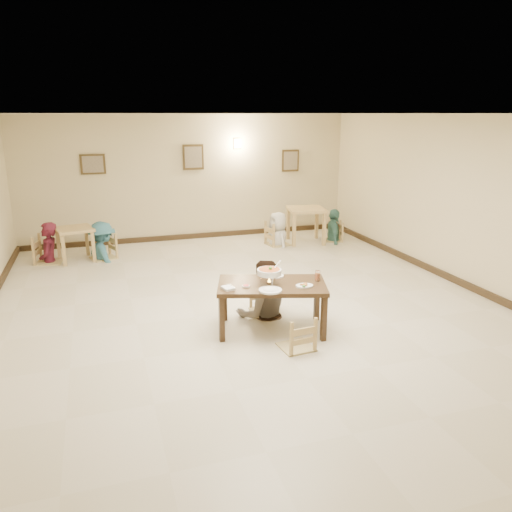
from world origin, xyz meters
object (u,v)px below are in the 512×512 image
object	(u,v)px
bg_chair_rl	(278,223)
bg_table_right	(306,214)
bg_diner_a	(45,223)
bg_diner_d	(335,209)
bg_chair_rr	(334,223)
bg_diner_b	(101,222)
main_diner	(263,260)
drink_glass	(318,276)
bg_table_left	(75,234)
chair_near	(297,317)
bg_chair_ll	(47,237)
bg_chair_lr	(102,235)
curry_warmer	(269,272)
chair_far	(264,285)
bg_diner_c	(278,212)
main_table	(272,289)

from	to	relation	value
bg_chair_rl	bg_table_right	bearing A→B (deg)	-97.62
bg_diner_a	bg_diner_d	world-z (taller)	bg_diner_a
bg_chair_rr	bg_diner_a	size ratio (longest dim) A/B	0.52
bg_diner_b	main_diner	bearing A→B (deg)	-173.99
drink_glass	bg_table_right	distance (m)	4.98
bg_table_left	bg_diner_d	distance (m)	5.96
chair_near	main_diner	xyz separation A→B (m)	(-0.05, 1.23, 0.43)
bg_table_left	bg_diner_b	bearing A→B (deg)	-1.84
bg_chair_ll	bg_chair_lr	bearing A→B (deg)	-79.76
bg_chair_ll	bg_chair_rl	size ratio (longest dim) A/B	1.04
curry_warmer	chair_near	bearing A→B (deg)	-75.17
chair_far	bg_chair_lr	bearing A→B (deg)	126.96
bg_chair_lr	bg_diner_c	xyz separation A→B (m)	(3.97, -0.04, 0.27)
chair_near	bg_diner_c	distance (m)	5.45
main_table	drink_glass	bearing A→B (deg)	10.46
chair_near	drink_glass	size ratio (longest dim) A/B	6.03
chair_far	bg_table_left	bearing A→B (deg)	132.34
chair_near	chair_far	bearing A→B (deg)	-95.05
chair_near	bg_diner_c	xyz separation A→B (m)	(1.65, 5.18, 0.34)
curry_warmer	bg_table_left	bearing A→B (deg)	120.34
chair_near	drink_glass	bearing A→B (deg)	-139.23
bg_diner_a	bg_diner_c	bearing A→B (deg)	93.76
bg_diner_b	main_table	bearing A→B (deg)	-177.98
bg_chair_ll	bg_chair_rr	size ratio (longest dim) A/B	1.23
bg_chair_lr	main_diner	bearing A→B (deg)	10.09
bg_chair_rr	bg_diner_d	bearing A→B (deg)	-71.38
bg_chair_lr	bg_table_left	bearing A→B (deg)	-111.47
main_diner	chair_near	bearing A→B (deg)	95.53
main_table	chair_far	world-z (taller)	chair_far
bg_chair_rl	bg_diner_c	xyz separation A→B (m)	(0.00, -0.00, 0.26)
bg_chair_lr	bg_chair_rl	bearing A→B (deg)	69.76
bg_diner_b	bg_diner_c	world-z (taller)	bg_diner_b
chair_near	bg_table_right	size ratio (longest dim) A/B	0.91
main_diner	curry_warmer	distance (m)	0.62
main_table	bg_diner_c	world-z (taller)	bg_diner_c
bg_chair_ll	bg_diner_c	xyz separation A→B (m)	(5.05, -0.08, 0.24)
chair_far	chair_near	bearing A→B (deg)	-83.16
bg_chair_lr	bg_chair_rl	world-z (taller)	bg_chair_rl
curry_warmer	bg_diner_d	distance (m)	5.57
bg_chair_ll	bg_chair_rl	world-z (taller)	bg_chair_ll
main_diner	bg_table_right	bearing A→B (deg)	-118.16
curry_warmer	bg_table_left	world-z (taller)	curry_warmer
chair_near	bg_table_left	bearing A→B (deg)	-66.77
main_diner	bg_chair_ll	distance (m)	5.25
bg_chair_ll	bg_diner_b	size ratio (longest dim) A/B	0.68
chair_far	drink_glass	bearing A→B (deg)	-46.24
drink_glass	bg_chair_rr	xyz separation A→B (m)	(2.54, 4.57, -0.33)
bg_chair_ll	bg_chair_rl	xyz separation A→B (m)	(5.05, -0.08, -0.02)
bg_chair_ll	bg_diner_d	bearing A→B (deg)	-78.82
bg_table_left	bg_chair_rl	world-z (taller)	bg_chair_rl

